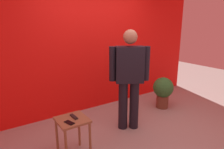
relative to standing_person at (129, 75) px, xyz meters
The scene contains 7 objects.
ground_plane 1.04m from the standing_person, 89.36° to the right, with size 12.00×12.00×0.00m, color #9E9991.
back_wall_red 1.30m from the standing_person, 89.81° to the left, with size 5.52×0.12×3.00m, color red.
standing_person is the anchor object (origin of this frame).
side_table 1.26m from the standing_person, behind, with size 0.40×0.40×0.57m.
cell_phone 1.30m from the standing_person, 167.19° to the right, with size 0.07×0.14×0.01m, color black.
tv_remote 1.17m from the standing_person, behind, with size 0.04×0.17×0.02m, color black.
potted_plant 1.33m from the standing_person, 12.83° to the left, with size 0.44×0.44×0.69m.
Camera 1 is at (-2.07, -2.18, 1.84)m, focal length 32.09 mm.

